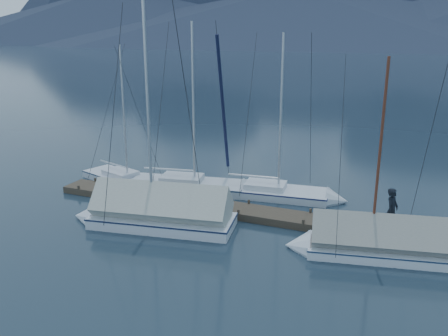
% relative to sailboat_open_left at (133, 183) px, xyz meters
% --- Properties ---
extents(ground, '(1000.00, 1000.00, 0.00)m').
position_rel_sailboat_open_left_xyz_m(ground, '(6.25, -3.73, -0.15)').
color(ground, black).
rests_on(ground, ground).
extents(dock, '(18.00, 1.50, 0.54)m').
position_rel_sailboat_open_left_xyz_m(dock, '(6.25, -1.73, -0.04)').
color(dock, '#382D23').
rests_on(dock, ground).
extents(mooring_posts, '(15.12, 1.52, 0.35)m').
position_rel_sailboat_open_left_xyz_m(mooring_posts, '(5.75, -1.73, 0.20)').
color(mooring_posts, '#382D23').
rests_on(mooring_posts, ground).
extents(sailboat_open_left, '(6.59, 3.64, 8.40)m').
position_rel_sailboat_open_left_xyz_m(sailboat_open_left, '(0.00, 0.00, 0.00)').
color(sailboat_open_left, silver).
rests_on(sailboat_open_left, ground).
extents(sailboat_open_mid, '(7.57, 3.54, 9.68)m').
position_rel_sailboat_open_left_xyz_m(sailboat_open_mid, '(4.03, 0.76, 0.02)').
color(sailboat_open_mid, silver).
rests_on(sailboat_open_mid, ground).
extents(sailboat_open_right, '(7.05, 2.99, 9.08)m').
position_rel_sailboat_open_left_xyz_m(sailboat_open_right, '(8.50, 1.39, 0.01)').
color(sailboat_open_right, silver).
rests_on(sailboat_open_right, ground).
extents(sailboat_covered_near, '(6.68, 3.24, 8.34)m').
position_rel_sailboat_open_left_xyz_m(sailboat_covered_near, '(13.07, -3.64, 0.27)').
color(sailboat_covered_near, white).
rests_on(sailboat_covered_near, ground).
extents(sailboat_covered_far, '(7.71, 3.57, 10.44)m').
position_rel_sailboat_open_left_xyz_m(sailboat_covered_far, '(3.81, -4.45, 0.36)').
color(sailboat_covered_far, white).
rests_on(sailboat_covered_far, ground).
extents(person, '(0.64, 0.79, 1.89)m').
position_rel_sailboat_open_left_xyz_m(person, '(13.75, -1.90, 1.14)').
color(person, black).
rests_on(person, dock).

